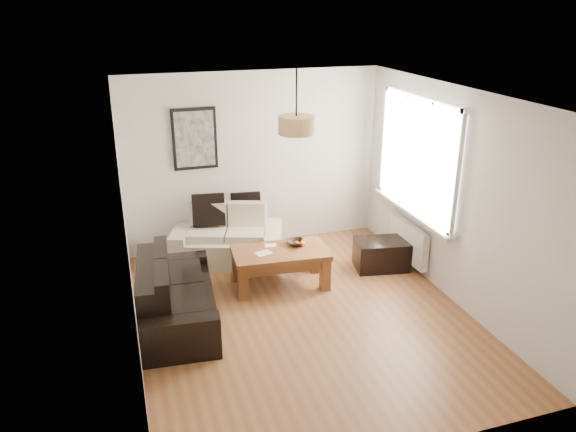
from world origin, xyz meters
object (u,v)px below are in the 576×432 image
object	(u,v)px
coffee_table	(280,268)
ottoman	(381,254)
sofa_leather	(176,293)
loveseat_cream	(227,235)

from	to	relation	value
coffee_table	ottoman	world-z (taller)	coffee_table
coffee_table	ottoman	distance (m)	1.49
sofa_leather	ottoman	size ratio (longest dim) A/B	2.39
loveseat_cream	coffee_table	xyz separation A→B (m)	(0.49, -0.97, -0.13)
loveseat_cream	ottoman	world-z (taller)	loveseat_cream
sofa_leather	coffee_table	xyz separation A→B (m)	(1.39, 0.48, -0.12)
loveseat_cream	coffee_table	size ratio (longest dim) A/B	1.26
loveseat_cream	sofa_leather	distance (m)	1.70
sofa_leather	coffee_table	bearing A→B (deg)	-66.29
loveseat_cream	sofa_leather	size ratio (longest dim) A/B	0.90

